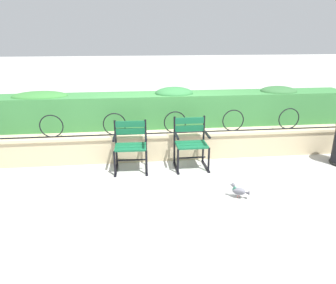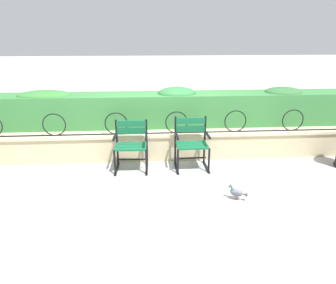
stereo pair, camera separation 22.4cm
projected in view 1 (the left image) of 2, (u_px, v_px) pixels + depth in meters
name	position (u px, v px, depth m)	size (l,w,h in m)	color
ground_plane	(169.00, 174.00, 5.42)	(60.00, 60.00, 0.00)	#ADADA8
stone_wall	(164.00, 145.00, 6.02)	(7.80, 0.41, 0.52)	#C6B289
iron_arch_fence	(148.00, 125.00, 5.77)	(7.25, 0.02, 0.42)	black
hedge_row	(161.00, 108.00, 6.30)	(7.64, 0.68, 0.77)	#387A3D
park_chair_left	(131.00, 144.00, 5.46)	(0.59, 0.54, 0.86)	#145B38
park_chair_right	(191.00, 142.00, 5.56)	(0.58, 0.53, 0.90)	#145B38
pigeon_near_chairs	(239.00, 191.00, 4.58)	(0.28, 0.18, 0.22)	slate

